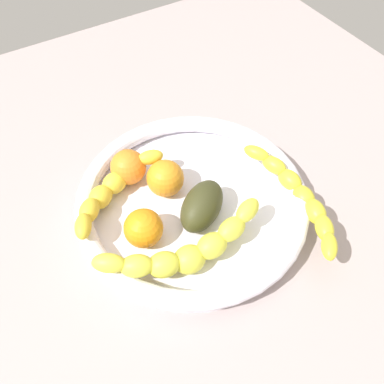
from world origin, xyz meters
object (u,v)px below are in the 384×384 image
banana_arching_top (299,196)px  orange_mid_left (165,178)px  fruit_bowl (192,201)px  banana_draped_left (111,189)px  avocado_dark (200,207)px  orange_mid_right (143,228)px  orange_front (128,167)px  banana_draped_right (187,250)px

banana_arching_top → orange_mid_left: 21.00cm
fruit_bowl → orange_mid_left: orange_mid_left is taller
banana_draped_left → avocado_dark: avocado_dark is taller
banana_draped_left → avocado_dark: (-9.74, -10.12, -0.31)cm
orange_mid_left → orange_mid_right: size_ratio=1.03×
avocado_dark → orange_mid_right: bearing=84.0°
banana_draped_left → orange_mid_left: (-2.29, -8.30, -0.10)cm
orange_front → orange_mid_left: bearing=-142.4°
orange_mid_left → avocado_dark: bearing=-166.3°
banana_draped_left → banana_arching_top: 29.06cm
banana_draped_right → orange_mid_left: 13.48cm
fruit_bowl → avocado_dark: avocado_dark is taller
fruit_bowl → banana_draped_left: size_ratio=1.98×
banana_draped_right → banana_draped_left: bearing=16.8°
fruit_bowl → orange_mid_right: bearing=101.9°
banana_draped_right → orange_mid_right: (6.45, 3.46, -0.24)cm
banana_draped_left → orange_mid_left: bearing=-105.4°
banana_draped_left → orange_front: size_ratio=3.16×
orange_mid_right → avocado_dark: size_ratio=0.62×
orange_mid_right → avocado_dark: bearing=-96.0°
fruit_bowl → orange_mid_right: 9.88cm
banana_arching_top → avocado_dark: size_ratio=2.55×
fruit_bowl → banana_draped_right: (-8.42, 5.92, 2.64)cm
fruit_bowl → banana_arching_top: banana_arching_top is taller
banana_draped_right → avocado_dark: (5.51, -5.52, -0.36)cm
fruit_bowl → orange_mid_right: orange_mid_right is taller
banana_arching_top → avocado_dark: 15.51cm
banana_draped_right → fruit_bowl: bearing=-35.1°
banana_draped_left → orange_mid_left: size_ratio=3.08×
fruit_bowl → banana_arching_top: (-8.92, -13.90, 2.23)cm
orange_front → orange_mid_right: size_ratio=1.01×
banana_draped_right → orange_mid_left: bearing=-15.9°
banana_arching_top → orange_mid_left: orange_mid_left is taller
banana_arching_top → orange_mid_right: (6.95, 23.28, 0.17)cm
banana_draped_right → orange_mid_right: 7.32cm
banana_draped_right → orange_mid_left: size_ratio=4.35×
orange_front → avocado_dark: (-12.66, -5.83, -0.13)cm
orange_front → avocado_dark: same height
orange_front → orange_mid_left: 6.58cm
orange_mid_left → orange_mid_right: 9.68cm
banana_draped_right → orange_front: (18.17, 0.31, -0.22)cm
orange_front → orange_mid_left: size_ratio=0.98×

